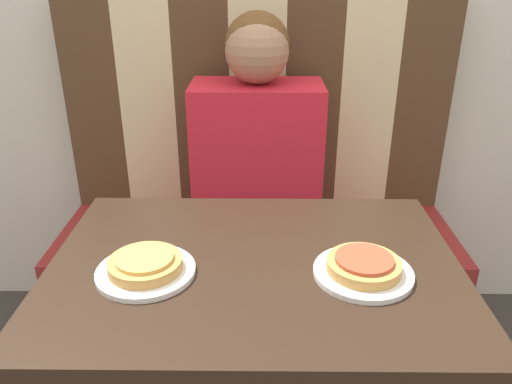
{
  "coord_description": "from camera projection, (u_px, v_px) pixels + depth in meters",
  "views": [
    {
      "loc": [
        0.01,
        -0.93,
        1.34
      ],
      "look_at": [
        0.0,
        0.31,
        0.77
      ],
      "focal_mm": 35.0,
      "sensor_mm": 36.0,
      "label": 1
    }
  ],
  "objects": [
    {
      "name": "person",
      "position": [
        257.0,
        135.0,
        1.63
      ],
      "size": [
        0.42,
        0.24,
        0.72
      ],
      "color": "red",
      "rests_on": "booth_seat"
    },
    {
      "name": "booth_seat",
      "position": [
        257.0,
        285.0,
        1.87
      ],
      "size": [
        1.37,
        0.53,
        0.49
      ],
      "color": "maroon",
      "rests_on": "ground_plane"
    },
    {
      "name": "plate_right",
      "position": [
        363.0,
        273.0,
        1.04
      ],
      "size": [
        0.21,
        0.21,
        0.01
      ],
      "color": "white",
      "rests_on": "dining_table"
    },
    {
      "name": "pizza_right",
      "position": [
        364.0,
        264.0,
        1.04
      ],
      "size": [
        0.15,
        0.15,
        0.03
      ],
      "color": "#C68E47",
      "rests_on": "plate_right"
    },
    {
      "name": "dining_table",
      "position": [
        255.0,
        304.0,
        1.14
      ],
      "size": [
        0.9,
        0.65,
        0.75
      ],
      "color": "black",
      "rests_on": "ground_plane"
    },
    {
      "name": "booth_backrest",
      "position": [
        257.0,
        104.0,
        1.8
      ],
      "size": [
        1.37,
        0.09,
        0.78
      ],
      "color": "#4C331E",
      "rests_on": "booth_seat"
    },
    {
      "name": "pizza_left",
      "position": [
        145.0,
        263.0,
        1.04
      ],
      "size": [
        0.15,
        0.15,
        0.03
      ],
      "color": "#C68E47",
      "rests_on": "plate_left"
    },
    {
      "name": "plate_left",
      "position": [
        146.0,
        271.0,
        1.05
      ],
      "size": [
        0.21,
        0.21,
        0.01
      ],
      "color": "white",
      "rests_on": "dining_table"
    }
  ]
}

